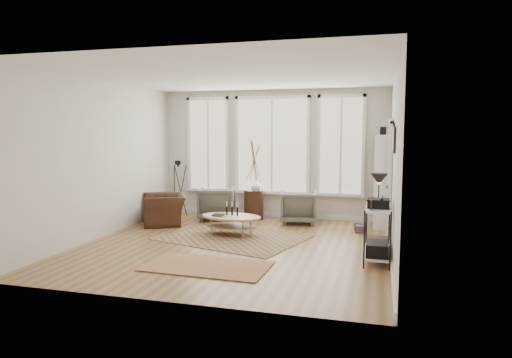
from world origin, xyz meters
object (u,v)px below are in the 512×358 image
(low_shelf, at_px, (378,227))
(side_table, at_px, (254,180))
(coffee_table, at_px, (231,220))
(armchair_left, at_px, (217,203))
(armchair_right, at_px, (299,207))
(accent_chair, at_px, (165,209))
(bookcase, at_px, (382,181))

(low_shelf, height_order, side_table, side_table)
(coffee_table, bearing_deg, armchair_left, 119.79)
(coffee_table, relative_size, armchair_left, 1.58)
(armchair_right, relative_size, accent_chair, 0.78)
(low_shelf, xyz_separation_m, accent_chair, (-4.39, 1.60, -0.19))
(coffee_table, xyz_separation_m, side_table, (-0.00, 1.63, 0.60))
(side_table, bearing_deg, coffee_table, -89.90)
(armchair_right, height_order, side_table, side_table)
(bookcase, height_order, accent_chair, bookcase)
(armchair_right, xyz_separation_m, accent_chair, (-2.74, -0.86, -0.03))
(bookcase, xyz_separation_m, side_table, (-2.76, 0.10, -0.07))
(low_shelf, height_order, coffee_table, low_shelf)
(low_shelf, distance_m, armchair_right, 2.97)
(armchair_left, relative_size, side_table, 0.43)
(side_table, bearing_deg, low_shelf, -44.12)
(bookcase, bearing_deg, low_shelf, -91.28)
(coffee_table, height_order, side_table, side_table)
(side_table, xyz_separation_m, accent_chair, (-1.68, -1.02, -0.57))
(coffee_table, relative_size, armchair_right, 1.66)
(low_shelf, bearing_deg, coffee_table, 159.83)
(armchair_left, height_order, armchair_right, armchair_left)
(coffee_table, height_order, armchair_right, armchair_right)
(bookcase, relative_size, armchair_right, 2.70)
(low_shelf, bearing_deg, accent_chair, 159.98)
(side_table, bearing_deg, armchair_right, -8.81)
(side_table, bearing_deg, accent_chair, -148.73)
(armchair_left, height_order, accent_chair, armchair_left)
(armchair_left, bearing_deg, coffee_table, 106.22)
(armchair_left, distance_m, armchair_right, 1.84)
(armchair_right, bearing_deg, armchair_left, -6.31)
(low_shelf, bearing_deg, side_table, 135.88)
(bookcase, distance_m, accent_chair, 4.58)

